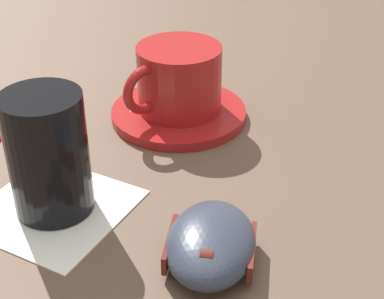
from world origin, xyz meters
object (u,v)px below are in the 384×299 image
(saucer, at_px, (179,113))
(drinking_glass, at_px, (48,154))
(pen, at_px, (17,115))
(computer_mouse, at_px, (211,243))
(coffee_cup, at_px, (181,80))

(saucer, xyz_separation_m, drinking_glass, (-0.02, -0.19, 0.05))
(pen, bearing_deg, drinking_glass, -37.94)
(computer_mouse, bearing_deg, pen, 159.65)
(saucer, height_order, drinking_glass, drinking_glass)
(coffee_cup, distance_m, computer_mouse, 0.23)
(saucer, distance_m, coffee_cup, 0.04)
(computer_mouse, distance_m, pen, 0.31)
(saucer, bearing_deg, drinking_glass, -95.48)
(coffee_cup, bearing_deg, pen, -152.10)
(saucer, xyz_separation_m, pen, (-0.16, -0.08, -0.00))
(coffee_cup, height_order, computer_mouse, coffee_cup)
(drinking_glass, distance_m, pen, 0.18)
(coffee_cup, relative_size, pen, 0.80)
(saucer, height_order, pen, saucer)
(computer_mouse, height_order, drinking_glass, drinking_glass)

